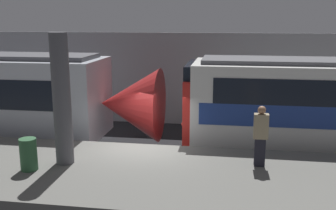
# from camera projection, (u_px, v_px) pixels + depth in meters

# --- Properties ---
(ground_plane) EXTENTS (120.00, 120.00, 0.00)m
(ground_plane) POSITION_uv_depth(u_px,v_px,m) (144.00, 176.00, 12.62)
(ground_plane) COLOR black
(platform) EXTENTS (40.00, 4.36, 1.08)m
(platform) POSITION_uv_depth(u_px,v_px,m) (126.00, 189.00, 10.41)
(platform) COLOR slate
(platform) RESTS_ON ground
(station_rear_barrier) EXTENTS (50.00, 0.15, 4.32)m
(station_rear_barrier) POSITION_uv_depth(u_px,v_px,m) (174.00, 79.00, 18.52)
(station_rear_barrier) COLOR gray
(station_rear_barrier) RESTS_ON ground
(support_pillar_near) EXTENTS (0.48, 0.48, 3.53)m
(support_pillar_near) POSITION_uv_depth(u_px,v_px,m) (62.00, 100.00, 10.41)
(support_pillar_near) COLOR #56565B
(support_pillar_near) RESTS_ON platform
(person_waiting) EXTENTS (0.38, 0.24, 1.65)m
(person_waiting) POSITION_uv_depth(u_px,v_px,m) (261.00, 135.00, 10.39)
(person_waiting) COLOR black
(person_waiting) RESTS_ON platform
(trash_bin) EXTENTS (0.44, 0.44, 0.85)m
(trash_bin) POSITION_uv_depth(u_px,v_px,m) (29.00, 154.00, 10.18)
(trash_bin) COLOR #2D5B38
(trash_bin) RESTS_ON platform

